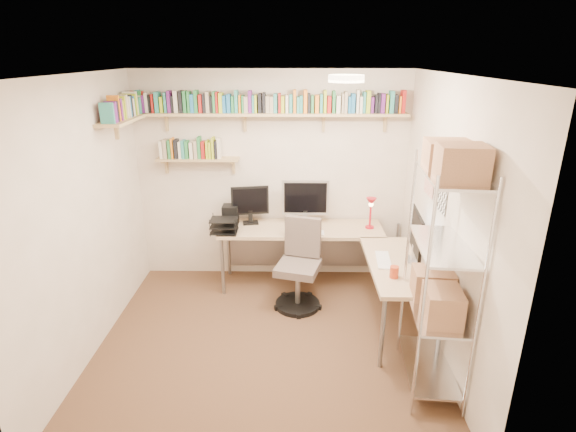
# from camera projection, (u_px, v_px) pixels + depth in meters

# --- Properties ---
(ground) EXTENTS (3.20, 3.20, 0.00)m
(ground) POSITION_uv_depth(u_px,v_px,m) (266.00, 342.00, 4.39)
(ground) COLOR #46331E
(ground) RESTS_ON ground
(room_shell) EXTENTS (3.24, 3.04, 2.52)m
(room_shell) POSITION_uv_depth(u_px,v_px,m) (263.00, 190.00, 3.86)
(room_shell) COLOR beige
(room_shell) RESTS_ON ground
(wall_shelves) EXTENTS (3.12, 1.09, 0.80)m
(wall_shelves) POSITION_uv_depth(u_px,v_px,m) (233.00, 114.00, 4.93)
(wall_shelves) COLOR tan
(wall_shelves) RESTS_ON ground
(corner_desk) EXTENTS (2.27, 1.88, 1.28)m
(corner_desk) POSITION_uv_depth(u_px,v_px,m) (313.00, 236.00, 5.02)
(corner_desk) COLOR tan
(corner_desk) RESTS_ON ground
(office_chair) EXTENTS (0.54, 0.55, 0.99)m
(office_chair) POSITION_uv_depth(u_px,v_px,m) (299.00, 270.00, 4.92)
(office_chair) COLOR black
(office_chair) RESTS_ON ground
(wire_rack) EXTENTS (0.48, 0.87, 2.09)m
(wire_rack) POSITION_uv_depth(u_px,v_px,m) (444.00, 242.00, 3.42)
(wire_rack) COLOR silver
(wire_rack) RESTS_ON ground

